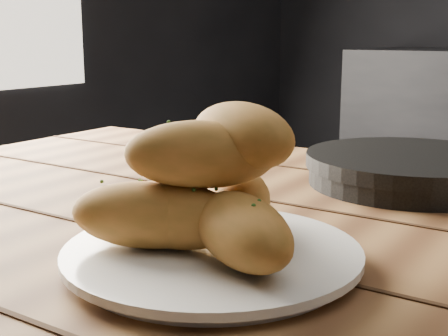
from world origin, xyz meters
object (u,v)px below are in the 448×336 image
Objects in this scene: table at (299,317)px; plate at (212,256)px; bread_rolls at (205,193)px; skillet at (412,169)px.

plate is at bearing -102.56° from table.
table is at bearing 74.65° from bread_rolls.
bread_rolls reaches higher than table.
plate is 0.42m from skillet.
table is 5.23× the size of plate.
plate is at bearing 9.80° from bread_rolls.
table is 5.75× the size of bread_rolls.
skillet reaches higher than table.
bread_rolls reaches higher than plate.
skillet is at bearing 82.12° from plate.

